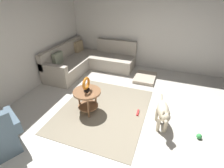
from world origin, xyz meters
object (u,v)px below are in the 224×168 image
(sectional_couch, at_px, (88,62))
(dog_bed_mat, at_px, (145,78))
(dog_toy_rope, at_px, (138,113))
(side_table, at_px, (87,96))
(dog_toy_ball, at_px, (199,136))
(torus_sculpture, at_px, (86,84))
(dog, at_px, (163,112))

(sectional_couch, distance_m, dog_bed_mat, 1.96)
(sectional_couch, distance_m, dog_toy_rope, 2.71)
(side_table, relative_size, dog_toy_ball, 6.07)
(sectional_couch, xyz_separation_m, dog_bed_mat, (-0.01, -1.94, -0.24))
(torus_sculpture, relative_size, dog_bed_mat, 0.41)
(dog_bed_mat, bearing_deg, side_table, 154.96)
(sectional_couch, relative_size, dog_toy_rope, 11.77)
(torus_sculpture, relative_size, dog, 0.39)
(torus_sculpture, height_order, dog_bed_mat, torus_sculpture)
(dog_bed_mat, bearing_deg, dog, -160.78)
(sectional_couch, bearing_deg, torus_sculpture, -152.98)
(dog, bearing_deg, dog_toy_rope, -37.03)
(sectional_couch, height_order, dog, sectional_couch)
(torus_sculpture, xyz_separation_m, dog, (0.05, -1.60, -0.33))
(torus_sculpture, xyz_separation_m, dog_bed_mat, (1.98, -0.93, -0.67))
(sectional_couch, bearing_deg, dog_toy_rope, -128.94)
(side_table, distance_m, dog_bed_mat, 2.22)
(sectional_couch, distance_m, torus_sculpture, 2.27)
(side_table, bearing_deg, sectional_couch, 27.02)
(sectional_couch, bearing_deg, dog_bed_mat, -90.16)
(dog_bed_mat, bearing_deg, sectional_couch, 89.84)
(sectional_couch, relative_size, side_table, 3.75)
(sectional_couch, xyz_separation_m, dog_toy_ball, (-1.99, -3.33, -0.24))
(dog_toy_ball, height_order, dog_toy_rope, dog_toy_ball)
(dog, xyz_separation_m, dog_toy_ball, (-0.05, -0.71, -0.33))
(dog_bed_mat, distance_m, dog_toy_rope, 1.69)
(torus_sculpture, distance_m, dog_toy_ball, 2.40)
(dog_toy_ball, distance_m, dog_toy_rope, 1.27)
(side_table, bearing_deg, dog, -88.18)
(side_table, height_order, torus_sculpture, torus_sculpture)
(side_table, relative_size, dog, 0.71)
(sectional_couch, height_order, dog_toy_rope, sectional_couch)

